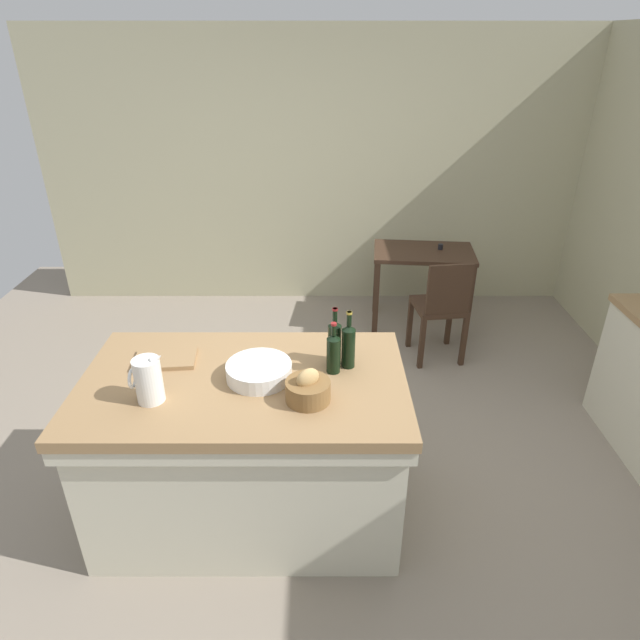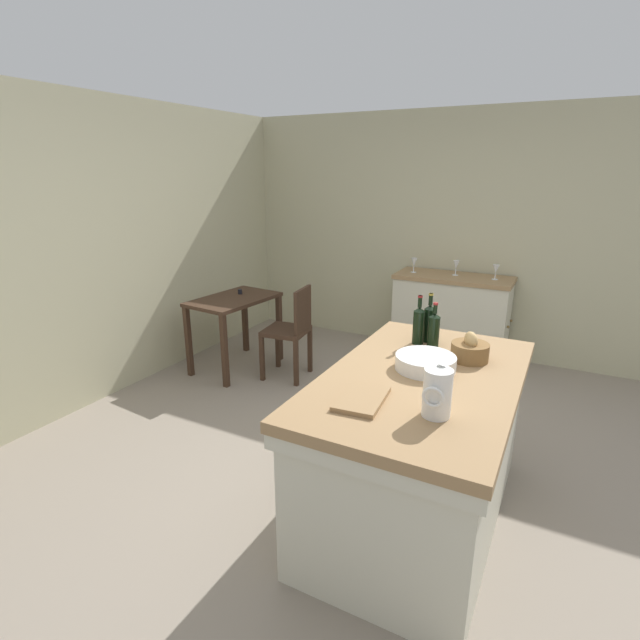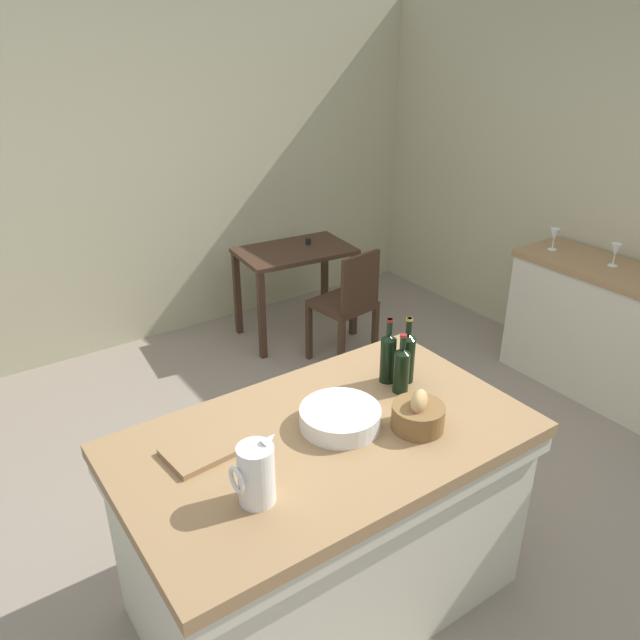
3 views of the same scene
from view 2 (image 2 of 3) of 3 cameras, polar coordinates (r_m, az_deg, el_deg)
The scene contains 17 objects.
ground_plane at distance 3.57m, azimuth 6.00°, elevation -16.56°, with size 6.76×6.76×0.00m, color gray.
wall_back at distance 4.64m, azimuth -24.99°, elevation 7.27°, with size 5.32×0.12×2.60m, color #B7B28E.
wall_right at distance 5.51m, azimuth 16.77°, elevation 9.53°, with size 0.12×5.20×2.60m, color #B7B28E.
island_table at distance 2.90m, azimuth 11.55°, elevation -14.05°, with size 1.68×0.99×0.91m.
side_cabinet at distance 5.36m, azimuth 15.20°, elevation 0.27°, with size 0.52×1.21×0.92m.
writing_desk at distance 4.96m, azimuth -10.12°, elevation 1.24°, with size 0.95×0.65×0.80m.
wooden_chair at distance 4.69m, azimuth -3.40°, elevation -1.06°, with size 0.45×0.45×0.92m.
pitcher at distance 2.25m, azimuth 13.72°, elevation -8.34°, with size 0.17×0.13×0.27m.
wash_bowl at distance 2.77m, azimuth 12.39°, elevation -4.94°, with size 0.34×0.34×0.08m, color white.
bread_basket at distance 2.95m, azimuth 17.35°, elevation -3.44°, with size 0.22×0.22×0.18m.
cutting_board at distance 2.37m, azimuth 4.97°, elevation -9.27°, with size 0.32×0.21×0.02m, color #99754C.
wine_bottle_dark at distance 3.18m, azimuth 12.81°, elevation -0.27°, with size 0.07×0.07×0.32m.
wine_bottle_amber at distance 3.13m, azimuth 11.60°, elevation -0.52°, with size 0.07×0.07×0.32m.
wine_bottle_green at distance 3.10m, azimuth 13.34°, elevation -1.05°, with size 0.07×0.07×0.29m.
wine_glass_far_left at distance 5.17m, azimuth 20.12°, elevation 5.65°, with size 0.07×0.07×0.15m.
wine_glass_left at distance 5.26m, azimuth 15.81°, elevation 6.27°, with size 0.07×0.07×0.16m.
wine_glass_middle at distance 5.30m, azimuth 11.08°, elevation 6.70°, with size 0.07×0.07×0.16m.
Camera 2 is at (-2.77, -1.05, 1.99)m, focal length 27.00 mm.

